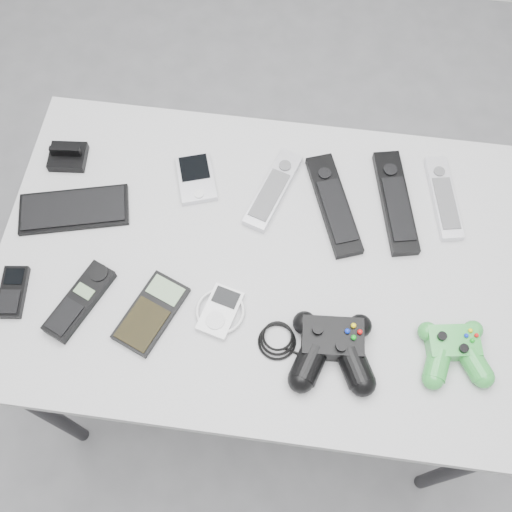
# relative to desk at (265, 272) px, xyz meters

# --- Properties ---
(floor) EXTENTS (3.50, 3.50, 0.00)m
(floor) POSITION_rel_desk_xyz_m (0.00, -0.08, -0.66)
(floor) COLOR slate
(floor) RESTS_ON ground
(desk) EXTENTS (1.09, 0.70, 0.73)m
(desk) POSITION_rel_desk_xyz_m (0.00, 0.00, 0.00)
(desk) COLOR #A7A7A9
(desk) RESTS_ON floor
(pda_keyboard) EXTENTS (0.24, 0.15, 0.01)m
(pda_keyboard) POSITION_rel_desk_xyz_m (-0.41, 0.06, 0.07)
(pda_keyboard) COLOR black
(pda_keyboard) RESTS_ON desk
(dock_bracket) EXTENTS (0.08, 0.08, 0.04)m
(dock_bracket) POSITION_rel_desk_xyz_m (-0.46, 0.18, 0.08)
(dock_bracket) COLOR black
(dock_bracket) RESTS_ON desk
(pda) EXTENTS (0.11, 0.13, 0.02)m
(pda) POSITION_rel_desk_xyz_m (-0.17, 0.17, 0.07)
(pda) COLOR silver
(pda) RESTS_ON desk
(remote_silver_a) EXTENTS (0.11, 0.21, 0.02)m
(remote_silver_a) POSITION_rel_desk_xyz_m (-0.00, 0.16, 0.07)
(remote_silver_a) COLOR silver
(remote_silver_a) RESTS_ON desk
(remote_black_a) EXTENTS (0.11, 0.25, 0.02)m
(remote_black_a) POSITION_rel_desk_xyz_m (0.25, 0.16, 0.08)
(remote_black_a) COLOR black
(remote_black_a) RESTS_ON desk
(remote_black_b) EXTENTS (0.14, 0.25, 0.02)m
(remote_black_b) POSITION_rel_desk_xyz_m (0.13, 0.14, 0.07)
(remote_black_b) COLOR black
(remote_black_b) RESTS_ON desk
(remote_silver_b) EXTENTS (0.08, 0.20, 0.02)m
(remote_silver_b) POSITION_rel_desk_xyz_m (0.35, 0.19, 0.07)
(remote_silver_b) COLOR silver
(remote_silver_b) RESTS_ON desk
(mobile_phone) EXTENTS (0.06, 0.11, 0.02)m
(mobile_phone) POSITION_rel_desk_xyz_m (-0.48, -0.14, 0.07)
(mobile_phone) COLOR black
(mobile_phone) RESTS_ON desk
(cordless_handset) EXTENTS (0.11, 0.17, 0.03)m
(cordless_handset) POSITION_rel_desk_xyz_m (-0.35, -0.14, 0.08)
(cordless_handset) COLOR black
(cordless_handset) RESTS_ON desk
(calculator) EXTENTS (0.13, 0.18, 0.02)m
(calculator) POSITION_rel_desk_xyz_m (-0.20, -0.15, 0.07)
(calculator) COLOR black
(calculator) RESTS_ON desk
(mp3_player) EXTENTS (0.12, 0.12, 0.02)m
(mp3_player) POSITION_rel_desk_xyz_m (-0.07, -0.12, 0.07)
(mp3_player) COLOR silver
(mp3_player) RESTS_ON desk
(controller_black) EXTENTS (0.28, 0.19, 0.05)m
(controller_black) POSITION_rel_desk_xyz_m (0.15, -0.17, 0.09)
(controller_black) COLOR black
(controller_black) RESTS_ON desk
(controller_green) EXTENTS (0.15, 0.16, 0.05)m
(controller_green) POSITION_rel_desk_xyz_m (0.37, -0.15, 0.09)
(controller_green) COLOR #238227
(controller_green) RESTS_ON desk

